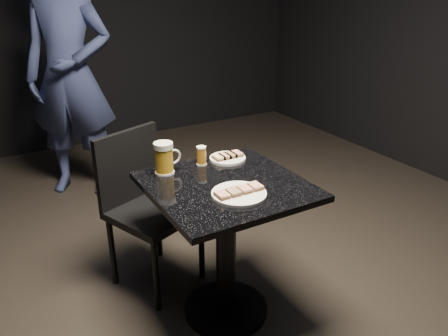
{
  "coord_description": "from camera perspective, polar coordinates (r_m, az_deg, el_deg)",
  "views": [
    {
      "loc": [
        -0.93,
        -1.59,
        1.62
      ],
      "look_at": [
        0.0,
        0.02,
        0.82
      ],
      "focal_mm": 35.0,
      "sensor_mm": 36.0,
      "label": 1
    }
  ],
  "objects": [
    {
      "name": "floor",
      "position": [
        2.45,
        0.25,
        -18.07
      ],
      "size": [
        6.0,
        6.0,
        0.0
      ],
      "primitive_type": "plane",
      "color": "black",
      "rests_on": "ground"
    },
    {
      "name": "plate_large",
      "position": [
        1.92,
        1.97,
        -3.4
      ],
      "size": [
        0.24,
        0.24,
        0.01
      ],
      "primitive_type": "cylinder",
      "color": "white",
      "rests_on": "table"
    },
    {
      "name": "plate_small",
      "position": [
        2.3,
        0.47,
        1.26
      ],
      "size": [
        0.19,
        0.19,
        0.01
      ],
      "primitive_type": "cylinder",
      "color": "white",
      "rests_on": "table"
    },
    {
      "name": "patron",
      "position": [
        3.61,
        -19.5,
        11.2
      ],
      "size": [
        0.82,
        0.74,
        1.88
      ],
      "primitive_type": "imported",
      "rotation": [
        0.0,
        0.0,
        -0.55
      ],
      "color": "navy",
      "rests_on": "floor"
    },
    {
      "name": "table",
      "position": [
        2.15,
        0.27,
        -7.85
      ],
      "size": [
        0.7,
        0.7,
        0.75
      ],
      "color": "black",
      "rests_on": "floor"
    },
    {
      "name": "beer_mug",
      "position": [
        2.13,
        -7.78,
        1.31
      ],
      "size": [
        0.14,
        0.1,
        0.16
      ],
      "color": "silver",
      "rests_on": "table"
    },
    {
      "name": "beer_tumbler",
      "position": [
        2.22,
        -2.96,
        1.61
      ],
      "size": [
        0.05,
        0.05,
        0.1
      ],
      "color": "silver",
      "rests_on": "table"
    },
    {
      "name": "chair",
      "position": [
        2.46,
        -10.25,
        -4.17
      ],
      "size": [
        0.54,
        0.54,
        0.88
      ],
      "color": "black",
      "rests_on": "floor"
    },
    {
      "name": "canapes_on_plate_large",
      "position": [
        1.91,
        1.97,
        -2.96
      ],
      "size": [
        0.22,
        0.07,
        0.02
      ],
      "color": "#4C3521",
      "rests_on": "plate_large"
    },
    {
      "name": "canapes_on_plate_small",
      "position": [
        2.29,
        0.47,
        1.64
      ],
      "size": [
        0.16,
        0.07,
        0.02
      ],
      "color": "#4C3521",
      "rests_on": "plate_small"
    }
  ]
}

